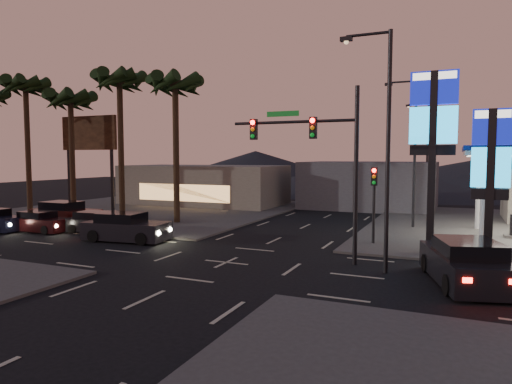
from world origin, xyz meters
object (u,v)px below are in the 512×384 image
at_px(pylon_sign_short, 491,162).
at_px(car_lane_b_rear, 65,214).
at_px(pylon_sign_tall, 433,125).
at_px(traffic_signal_mast, 318,149).
at_px(car_lane_b_mid, 97,223).
at_px(car_lane_a_mid, 40,222).
at_px(car_lane_b_front, 122,225).
at_px(suv_station, 465,264).
at_px(car_lane_a_front, 125,228).

xyz_separation_m(pylon_sign_short, car_lane_b_rear, (-27.03, 1.26, -3.88)).
height_order(pylon_sign_tall, traffic_signal_mast, pylon_sign_tall).
bearing_deg(car_lane_b_mid, car_lane_a_mid, -161.69).
relative_size(car_lane_b_front, car_lane_b_rear, 0.80).
xyz_separation_m(traffic_signal_mast, suv_station, (6.27, -1.56, -4.41)).
distance_m(car_lane_b_mid, suv_station, 21.91).
distance_m(pylon_sign_short, suv_station, 5.68).
bearing_deg(car_lane_b_mid, car_lane_b_rear, 159.88).
bearing_deg(car_lane_b_rear, car_lane_a_front, -21.77).
xyz_separation_m(car_lane_a_front, car_lane_b_front, (-1.56, 1.60, -0.15)).
bearing_deg(car_lane_a_front, pylon_sign_short, 5.98).
xyz_separation_m(pylon_sign_tall, car_lane_a_mid, (-23.73, -2.58, -5.78)).
bearing_deg(pylon_sign_short, traffic_signal_mast, -160.87).
relative_size(pylon_sign_tall, car_lane_b_rear, 1.74).
distance_m(car_lane_a_front, car_lane_b_rear, 8.75).
bearing_deg(car_lane_a_front, car_lane_b_mid, 156.26).
height_order(pylon_sign_tall, car_lane_b_front, pylon_sign_tall).
relative_size(pylon_sign_tall, car_lane_a_front, 1.73).
distance_m(traffic_signal_mast, car_lane_b_rear, 20.63).
bearing_deg(suv_station, traffic_signal_mast, 166.01).
relative_size(traffic_signal_mast, suv_station, 1.42).
bearing_deg(traffic_signal_mast, car_lane_b_rear, 169.20).
distance_m(car_lane_b_front, car_lane_b_rear, 6.77).
relative_size(pylon_sign_short, car_lane_b_mid, 1.63).
distance_m(pylon_sign_tall, car_lane_b_rear, 25.16).
height_order(pylon_sign_short, car_lane_b_rear, pylon_sign_short).
bearing_deg(pylon_sign_tall, suv_station, -73.28).
bearing_deg(car_lane_a_front, pylon_sign_tall, 10.30).
bearing_deg(car_lane_a_mid, car_lane_a_front, -3.12).
xyz_separation_m(pylon_sign_tall, traffic_signal_mast, (-4.74, -3.51, -1.17)).
height_order(traffic_signal_mast, suv_station, traffic_signal_mast).
relative_size(pylon_sign_tall, car_lane_a_mid, 2.20).
height_order(car_lane_a_mid, car_lane_b_rear, car_lane_b_rear).
bearing_deg(car_lane_b_rear, pylon_sign_short, -2.68).
xyz_separation_m(car_lane_a_front, suv_station, (17.93, -2.09, 0.06)).
distance_m(pylon_sign_short, car_lane_b_mid, 22.93).
bearing_deg(car_lane_b_front, pylon_sign_short, 1.07).
bearing_deg(car_lane_b_front, car_lane_b_rear, 165.93).
xyz_separation_m(pylon_sign_tall, car_lane_b_rear, (-24.53, 0.26, -5.61)).
xyz_separation_m(pylon_sign_tall, car_lane_a_front, (-16.40, -2.98, -5.63)).
height_order(car_lane_a_mid, car_lane_b_front, car_lane_a_mid).
bearing_deg(car_lane_b_rear, car_lane_a_mid, -74.25).
bearing_deg(car_lane_a_front, suv_station, -6.66).
bearing_deg(car_lane_b_mid, car_lane_a_front, -23.74).
xyz_separation_m(pylon_sign_short, car_lane_b_front, (-20.46, -0.38, -4.05)).
bearing_deg(car_lane_b_mid, traffic_signal_mast, -7.95).
bearing_deg(pylon_sign_short, car_lane_a_front, -174.02).
height_order(pylon_sign_tall, car_lane_b_rear, pylon_sign_tall).
relative_size(pylon_sign_short, suv_station, 1.24).
bearing_deg(car_lane_b_mid, pylon_sign_short, 0.94).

